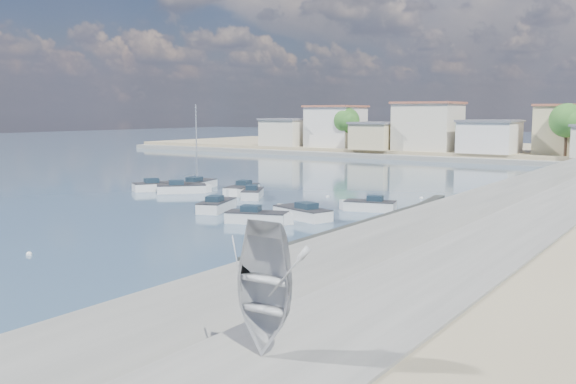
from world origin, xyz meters
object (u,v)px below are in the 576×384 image
object	(u,v)px
motorboat_b	(184,189)
overturned_dinghy	(264,342)
motorboat_e	(159,187)
motorboat_f	(253,194)
motorboat_d	(367,206)
sailboat	(198,184)
motorboat_a	(218,206)
motorboat_c	(300,213)
motorboat_g	(241,190)
motorboat_h	(260,218)

from	to	relation	value
motorboat_b	overturned_dinghy	bearing A→B (deg)	-44.36
motorboat_e	motorboat_f	distance (m)	11.53
motorboat_d	sailboat	xyz separation A→B (m)	(-21.81, 3.81, 0.04)
motorboat_e	sailboat	distance (m)	4.22
motorboat_a	overturned_dinghy	world-z (taller)	overturned_dinghy
motorboat_b	overturned_dinghy	size ratio (longest dim) A/B	1.34
motorboat_a	motorboat_d	size ratio (longest dim) A/B	1.12
motorboat_c	motorboat_f	world-z (taller)	same
motorboat_d	motorboat_f	world-z (taller)	same
motorboat_d	motorboat_e	xyz separation A→B (m)	(-24.03, 0.22, 0.00)
motorboat_g	sailboat	distance (m)	6.75
motorboat_h	sailboat	world-z (taller)	sailboat
motorboat_c	motorboat_f	xyz separation A→B (m)	(-10.00, 7.23, -0.00)
motorboat_f	sailboat	xyz separation A→B (m)	(-9.29, 2.75, 0.04)
motorboat_e	motorboat_g	world-z (taller)	same
motorboat_g	motorboat_h	world-z (taller)	same
motorboat_e	sailboat	size ratio (longest dim) A/B	0.55
motorboat_g	sailboat	xyz separation A→B (m)	(-6.64, 1.20, 0.04)
motorboat_h	motorboat_f	bearing A→B (deg)	129.39
motorboat_h	overturned_dinghy	world-z (taller)	overturned_dinghy
motorboat_h	sailboat	bearing A→B (deg)	143.35
motorboat_d	motorboat_h	size ratio (longest dim) A/B	0.94
motorboat_f	sailboat	bearing A→B (deg)	163.50
motorboat_c	overturned_dinghy	bearing A→B (deg)	-58.69
motorboat_e	motorboat_f	world-z (taller)	same
motorboat_f	overturned_dinghy	xyz separation A→B (m)	(26.75, -34.77, 1.76)
motorboat_b	sailboat	bearing A→B (deg)	110.20
overturned_dinghy	motorboat_e	bearing A→B (deg)	138.50
motorboat_b	motorboat_c	distance (m)	19.09
motorboat_d	motorboat_a	bearing A→B (deg)	-147.25
motorboat_a	motorboat_c	bearing A→B (deg)	3.35
motorboat_a	motorboat_h	distance (m)	7.20
motorboat_e	motorboat_h	xyz separation A→B (m)	(20.28, -9.85, 0.00)
motorboat_g	motorboat_c	bearing A→B (deg)	-34.78
motorboat_a	motorboat_h	world-z (taller)	same
motorboat_a	overturned_dinghy	xyz separation A→B (m)	(24.52, -27.08, 1.76)
motorboat_b	sailboat	size ratio (longest dim) A/B	0.53
motorboat_a	motorboat_d	bearing A→B (deg)	32.75
motorboat_a	motorboat_d	world-z (taller)	same
motorboat_g	motorboat_h	bearing A→B (deg)	-46.98
motorboat_g	sailboat	bearing A→B (deg)	169.77
motorboat_f	overturned_dinghy	distance (m)	43.90
motorboat_c	sailboat	size ratio (longest dim) A/B	0.62
motorboat_b	motorboat_e	distance (m)	3.53
motorboat_c	overturned_dinghy	distance (m)	32.28
motorboat_c	motorboat_e	xyz separation A→B (m)	(-21.50, 6.39, -0.00)
motorboat_c	overturned_dinghy	xyz separation A→B (m)	(16.75, -27.54, 1.76)
motorboat_a	motorboat_f	bearing A→B (deg)	106.21
motorboat_f	motorboat_a	bearing A→B (deg)	-73.79
motorboat_a	motorboat_f	world-z (taller)	same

